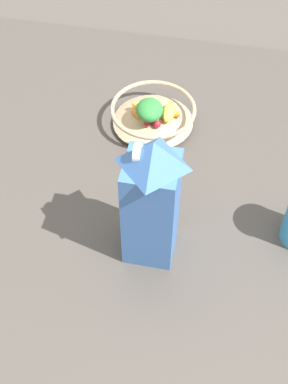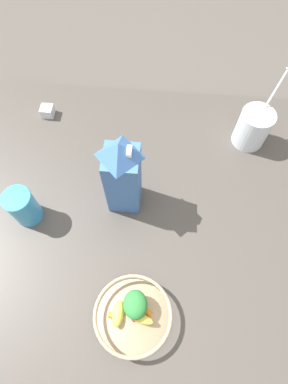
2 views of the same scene
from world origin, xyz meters
name	(u,v)px [view 1 (image 1 of 2)]	position (x,y,z in m)	size (l,w,h in m)	color
ground_plane	(160,216)	(0.00, 0.00, 0.00)	(6.00, 6.00, 0.00)	#4C4742
countertop	(160,210)	(0.00, 0.00, 0.02)	(1.19, 1.19, 0.05)	#47423D
fruit_bowl	(153,114)	(-0.23, -0.06, 0.08)	(0.20, 0.20, 0.09)	tan
milk_carton	(152,201)	(0.11, 0.00, 0.19)	(0.09, 0.09, 0.30)	#3D6BB2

